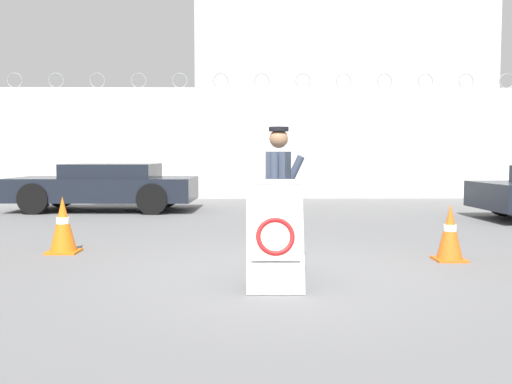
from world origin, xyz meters
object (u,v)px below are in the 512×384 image
Objects in this scene: security_guard at (279,193)px; traffic_cone_far at (450,233)px; barricade_sign at (274,234)px; traffic_cone_mid at (63,225)px; parked_car_front_coupe at (105,186)px.

security_guard reaches higher than traffic_cone_far.
barricade_sign reaches higher than traffic_cone_far.
parked_car_front_coupe is at bearing 98.59° from traffic_cone_mid.
barricade_sign is at bearing -173.20° from security_guard.
barricade_sign is 0.25× the size of parked_car_front_coupe.
barricade_sign is 0.67× the size of security_guard.
parked_car_front_coupe reaches higher than traffic_cone_far.
parked_car_front_coupe reaches higher than traffic_cone_mid.
traffic_cone_mid is 1.07× the size of traffic_cone_far.
barricade_sign is 1.43× the size of traffic_cone_mid.
traffic_cone_mid is at bearing 78.12° from security_guard.
parked_car_front_coupe is (-3.76, 7.94, 0.04)m from barricade_sign.
security_guard is at bearing -161.31° from traffic_cone_far.
traffic_cone_mid is (-2.88, 2.08, -0.17)m from barricade_sign.
traffic_cone_far is (2.26, 0.77, -0.57)m from security_guard.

